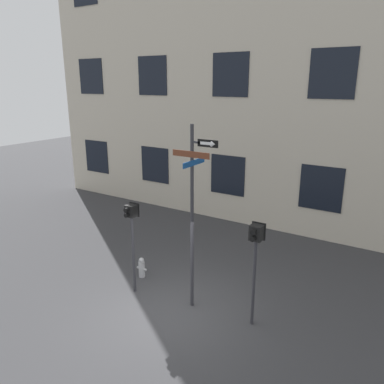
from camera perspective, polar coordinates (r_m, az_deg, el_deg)
The scene contains 6 objects.
ground_plane at distance 10.61m, azimuth -3.35°, elevation -18.02°, with size 60.00×60.00×0.00m, color #38383A.
building_facade at distance 15.47m, azimuth 13.35°, elevation 17.04°, with size 24.00×0.63×12.57m.
street_sign_pole at distance 9.61m, azimuth 0.24°, elevation -2.24°, with size 1.27×0.99×5.02m.
pedestrian_signal_left at distance 10.76m, azimuth -9.16°, elevation -5.08°, with size 0.34×0.40×2.74m.
pedestrian_signal_right at distance 9.28m, azimuth 9.64°, elevation -8.38°, with size 0.36×0.40×2.75m.
fire_hydrant at distance 12.26m, azimuth -7.67°, elevation -11.34°, with size 0.36×0.20×0.66m.
Camera 1 is at (5.16, -7.08, 5.98)m, focal length 35.00 mm.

